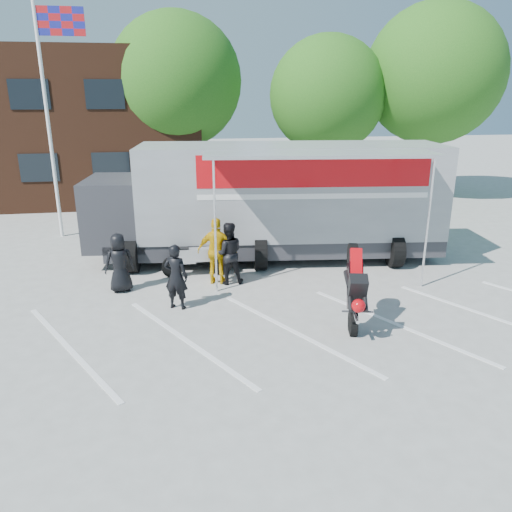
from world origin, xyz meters
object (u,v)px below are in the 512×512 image
object	(u,v)px
flagpole	(52,93)
spectator_leather_a	(119,263)
spectator_leather_c	(228,253)
spectator_leather_b	(176,277)
spectator_hivis	(217,251)
transporter_truck	(274,258)
parked_motorcycle	(197,276)
stunt_bike_rider	(349,321)
tree_left	(176,81)
tree_right	(434,74)
tree_mid	(327,95)

from	to	relation	value
flagpole	spectator_leather_a	world-z (taller)	flagpole
flagpole	spectator_leather_c	bearing A→B (deg)	-47.17
spectator_leather_c	flagpole	bearing A→B (deg)	-48.08
spectator_leather_b	spectator_hivis	xyz separation A→B (m)	(1.14, 1.54, 0.11)
flagpole	transporter_truck	distance (m)	9.42
flagpole	parked_motorcycle	bearing A→B (deg)	-48.36
parked_motorcycle	spectator_hivis	xyz separation A→B (m)	(0.54, -0.66, 0.93)
transporter_truck	stunt_bike_rider	xyz separation A→B (m)	(0.83, -4.88, 0.00)
tree_left	tree_right	bearing A→B (deg)	-7.13
flagpole	spectator_hivis	world-z (taller)	flagpole
transporter_truck	tree_mid	bearing A→B (deg)	69.95
spectator_hivis	parked_motorcycle	bearing A→B (deg)	-36.72
tree_right	stunt_bike_rider	world-z (taller)	tree_right
transporter_truck	spectator_leather_b	distance (m)	4.76
tree_left	tree_right	xyz separation A→B (m)	(12.00, -1.50, 0.31)
tree_mid	spectator_hivis	xyz separation A→B (m)	(-6.22, -10.71, -4.01)
parked_motorcycle	spectator_leather_c	world-z (taller)	spectator_leather_c
flagpole	spectator_hivis	xyz separation A→B (m)	(5.03, -5.71, -4.12)
tree_mid	spectator_leather_c	distance (m)	12.93
tree_left	spectator_leather_b	distance (m)	14.08
flagpole	spectator_leather_b	world-z (taller)	flagpole
tree_right	tree_left	bearing A→B (deg)	172.87
parked_motorcycle	spectator_leather_a	size ratio (longest dim) A/B	1.30
stunt_bike_rider	spectator_leather_b	world-z (taller)	spectator_leather_b
transporter_truck	stunt_bike_rider	world-z (taller)	transporter_truck
stunt_bike_rider	spectator_leather_b	xyz separation A→B (m)	(-3.95, 1.38, 0.82)
parked_motorcycle	spectator_leather_c	xyz separation A→B (m)	(0.84, -0.70, 0.87)
tree_mid	spectator_hivis	size ratio (longest dim) A/B	4.13
tree_mid	spectator_leather_c	xyz separation A→B (m)	(-5.92, -10.74, -4.08)
spectator_leather_b	spectator_hivis	size ratio (longest dim) A/B	0.88
spectator_hivis	transporter_truck	bearing A→B (deg)	-121.39
tree_mid	spectator_leather_b	size ratio (longest dim) A/B	4.68
tree_mid	transporter_truck	world-z (taller)	tree_mid
transporter_truck	spectator_hivis	world-z (taller)	spectator_hivis
transporter_truck	spectator_leather_a	size ratio (longest dim) A/B	7.08
flagpole	spectator_hivis	bearing A→B (deg)	-48.62
tree_mid	parked_motorcycle	bearing A→B (deg)	-123.92
spectator_leather_a	tree_mid	bearing A→B (deg)	-143.43
tree_mid	spectator_leather_c	bearing A→B (deg)	-118.86
parked_motorcycle	stunt_bike_rider	world-z (taller)	stunt_bike_rider
spectator_hivis	tree_left	bearing A→B (deg)	-72.18
tree_right	transporter_truck	xyz separation A→B (m)	(-9.23, -8.25, -5.88)
transporter_truck	spectator_leather_c	world-z (taller)	transporter_truck
tree_left	spectator_leather_b	xyz separation A→B (m)	(-0.35, -13.25, -4.75)
tree_left	parked_motorcycle	distance (m)	12.37
tree_mid	spectator_leather_b	xyz separation A→B (m)	(-7.35, -12.25, -4.12)
tree_left	transporter_truck	distance (m)	11.56
flagpole	spectator_leather_a	xyz separation A→B (m)	(2.43, -5.89, -4.26)
parked_motorcycle	stunt_bike_rider	xyz separation A→B (m)	(3.35, -3.58, 0.00)
tree_right	transporter_truck	bearing A→B (deg)	-138.22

